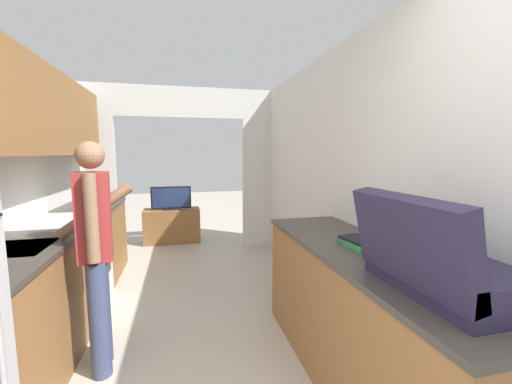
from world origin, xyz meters
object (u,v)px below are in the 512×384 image
(range_oven, at_px, (68,267))
(suitcase, at_px, (432,263))
(person, at_px, (96,251))
(television, at_px, (171,198))
(book_stack, at_px, (361,243))
(tv_cabinet, at_px, (172,225))

(range_oven, relative_size, suitcase, 1.61)
(person, xyz_separation_m, television, (0.41, 3.16, -0.09))
(suitcase, distance_m, television, 4.52)
(book_stack, xyz_separation_m, tv_cabinet, (-1.30, 3.70, -0.65))
(tv_cabinet, height_order, television, television)
(range_oven, relative_size, tv_cabinet, 1.13)
(range_oven, height_order, person, person)
(range_oven, relative_size, person, 0.66)
(tv_cabinet, distance_m, television, 0.48)
(person, height_order, book_stack, person)
(book_stack, height_order, television, television)
(suitcase, bearing_deg, television, 105.61)
(tv_cabinet, bearing_deg, person, -97.28)
(person, bearing_deg, suitcase, -134.92)
(television, bearing_deg, range_oven, -111.40)
(book_stack, relative_size, tv_cabinet, 0.35)
(television, bearing_deg, person, -97.38)
(range_oven, distance_m, book_stack, 2.64)
(suitcase, xyz_separation_m, television, (-1.21, 4.34, -0.29))
(range_oven, xyz_separation_m, suitcase, (2.10, -2.08, 0.59))
(suitcase, bearing_deg, book_stack, 82.59)
(person, xyz_separation_m, suitcase, (1.62, -1.18, 0.20))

